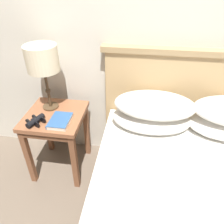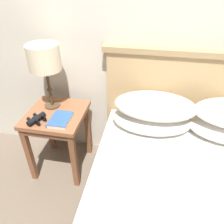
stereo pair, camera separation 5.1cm
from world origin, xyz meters
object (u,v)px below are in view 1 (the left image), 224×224
(bed, at_px, (194,214))
(table_lamp, at_px, (42,60))
(binoculars_pair, at_px, (36,121))
(nightstand, at_px, (56,123))
(book_on_nightstand, at_px, (60,121))

(bed, height_order, table_lamp, table_lamp)
(bed, relative_size, table_lamp, 3.57)
(table_lamp, bearing_deg, binoculars_pair, -96.82)
(nightstand, height_order, binoculars_pair, binoculars_pair)
(table_lamp, distance_m, book_on_nightstand, 0.47)
(nightstand, bearing_deg, binoculars_pair, -124.05)
(nightstand, distance_m, bed, 1.21)
(bed, relative_size, binoculars_pair, 11.43)
(table_lamp, height_order, book_on_nightstand, table_lamp)
(nightstand, relative_size, binoculars_pair, 3.65)
(book_on_nightstand, xyz_separation_m, binoculars_pair, (-0.18, -0.03, 0.01))
(bed, height_order, book_on_nightstand, bed)
(book_on_nightstand, height_order, binoculars_pair, binoculars_pair)
(nightstand, height_order, book_on_nightstand, book_on_nightstand)
(table_lamp, relative_size, book_on_nightstand, 2.54)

